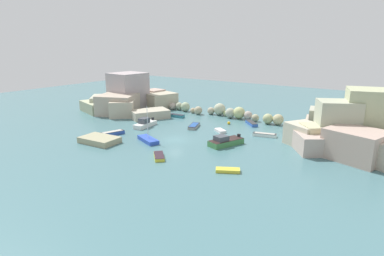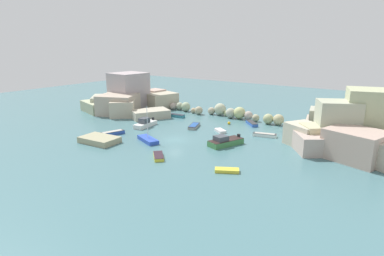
{
  "view_description": "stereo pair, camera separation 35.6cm",
  "coord_description": "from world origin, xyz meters",
  "px_view_note": "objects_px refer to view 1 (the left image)",
  "views": [
    {
      "loc": [
        32.72,
        -42.02,
        16.34
      ],
      "look_at": [
        0.0,
        5.04,
        1.0
      ],
      "focal_mm": 30.14,
      "sensor_mm": 36.0,
      "label": 1
    },
    {
      "loc": [
        33.01,
        -41.81,
        16.34
      ],
      "look_at": [
        0.0,
        5.04,
        1.0
      ],
      "focal_mm": 30.14,
      "sensor_mm": 36.0,
      "label": 2
    }
  ],
  "objects_px": {
    "moored_boat_1": "(112,133)",
    "moored_boat_10": "(265,135)",
    "moored_boat_7": "(159,156)",
    "stone_dock": "(100,140)",
    "moored_boat_6": "(228,170)",
    "moored_boat_9": "(194,126)",
    "channel_buoy": "(229,123)",
    "moored_boat_3": "(220,131)",
    "moored_boat_4": "(225,141)",
    "moored_boat_0": "(148,140)",
    "moored_boat_8": "(177,116)",
    "moored_boat_2": "(145,124)",
    "moored_boat_5": "(251,123)"
  },
  "relations": [
    {
      "from": "moored_boat_7",
      "to": "moored_boat_8",
      "type": "distance_m",
      "value": 26.36
    },
    {
      "from": "moored_boat_3",
      "to": "moored_boat_6",
      "type": "xyz_separation_m",
      "value": [
        10.46,
        -16.2,
        -0.02
      ]
    },
    {
      "from": "moored_boat_6",
      "to": "moored_boat_9",
      "type": "bearing_deg",
      "value": -73.37
    },
    {
      "from": "moored_boat_8",
      "to": "moored_boat_9",
      "type": "xyz_separation_m",
      "value": [
        8.31,
        -5.2,
        -0.03
      ]
    },
    {
      "from": "moored_boat_4",
      "to": "moored_boat_5",
      "type": "distance_m",
      "value": 15.01
    },
    {
      "from": "stone_dock",
      "to": "moored_boat_0",
      "type": "xyz_separation_m",
      "value": [
        6.29,
        5.07,
        -0.13
      ]
    },
    {
      "from": "moored_boat_5",
      "to": "moored_boat_8",
      "type": "bearing_deg",
      "value": 56.53
    },
    {
      "from": "moored_boat_3",
      "to": "moored_boat_10",
      "type": "bearing_deg",
      "value": -132.44
    },
    {
      "from": "moored_boat_1",
      "to": "moored_boat_7",
      "type": "xyz_separation_m",
      "value": [
        14.78,
        -4.36,
        -0.1
      ]
    },
    {
      "from": "moored_boat_7",
      "to": "stone_dock",
      "type": "bearing_deg",
      "value": 45.53
    },
    {
      "from": "moored_boat_1",
      "to": "moored_boat_5",
      "type": "distance_m",
      "value": 27.6
    },
    {
      "from": "moored_boat_5",
      "to": "moored_boat_7",
      "type": "distance_m",
      "value": 25.78
    },
    {
      "from": "moored_boat_6",
      "to": "moored_boat_1",
      "type": "bearing_deg",
      "value": -36.1
    },
    {
      "from": "channel_buoy",
      "to": "moored_boat_6",
      "type": "xyz_separation_m",
      "value": [
        11.87,
        -22.12,
        -0.09
      ]
    },
    {
      "from": "moored_boat_3",
      "to": "moored_boat_5",
      "type": "bearing_deg",
      "value": -72.99
    },
    {
      "from": "moored_boat_2",
      "to": "moored_boat_8",
      "type": "distance_m",
      "value": 10.31
    },
    {
      "from": "moored_boat_0",
      "to": "moored_boat_2",
      "type": "distance_m",
      "value": 10.08
    },
    {
      "from": "moored_boat_1",
      "to": "moored_boat_4",
      "type": "height_order",
      "value": "moored_boat_4"
    },
    {
      "from": "stone_dock",
      "to": "moored_boat_0",
      "type": "height_order",
      "value": "moored_boat_0"
    },
    {
      "from": "moored_boat_2",
      "to": "moored_boat_9",
      "type": "distance_m",
      "value": 9.76
    },
    {
      "from": "moored_boat_8",
      "to": "moored_boat_9",
      "type": "relative_size",
      "value": 0.81
    },
    {
      "from": "stone_dock",
      "to": "moored_boat_4",
      "type": "relative_size",
      "value": 0.99
    },
    {
      "from": "channel_buoy",
      "to": "moored_boat_2",
      "type": "relative_size",
      "value": 0.11
    },
    {
      "from": "moored_boat_3",
      "to": "moored_boat_7",
      "type": "xyz_separation_m",
      "value": [
        -0.25,
        -17.36,
        0.02
      ]
    },
    {
      "from": "stone_dock",
      "to": "channel_buoy",
      "type": "height_order",
      "value": "stone_dock"
    },
    {
      "from": "channel_buoy",
      "to": "moored_boat_4",
      "type": "height_order",
      "value": "moored_boat_4"
    },
    {
      "from": "stone_dock",
      "to": "moored_boat_0",
      "type": "bearing_deg",
      "value": 38.86
    },
    {
      "from": "moored_boat_2",
      "to": "moored_boat_9",
      "type": "relative_size",
      "value": 1.27
    },
    {
      "from": "channel_buoy",
      "to": "moored_boat_6",
      "type": "bearing_deg",
      "value": -61.79
    },
    {
      "from": "stone_dock",
      "to": "moored_boat_1",
      "type": "height_order",
      "value": "stone_dock"
    },
    {
      "from": "moored_boat_8",
      "to": "channel_buoy",
      "type": "bearing_deg",
      "value": 0.35
    },
    {
      "from": "stone_dock",
      "to": "moored_boat_4",
      "type": "xyz_separation_m",
      "value": [
        17.97,
        10.81,
        0.15
      ]
    },
    {
      "from": "moored_boat_8",
      "to": "moored_boat_7",
      "type": "bearing_deg",
      "value": -61.77
    },
    {
      "from": "moored_boat_2",
      "to": "moored_boat_9",
      "type": "xyz_separation_m",
      "value": [
        8.31,
        5.1,
        -0.36
      ]
    },
    {
      "from": "stone_dock",
      "to": "moored_boat_2",
      "type": "xyz_separation_m",
      "value": [
        -0.92,
        12.11,
        0.17
      ]
    },
    {
      "from": "moored_boat_8",
      "to": "moored_boat_0",
      "type": "bearing_deg",
      "value": -71.12
    },
    {
      "from": "moored_boat_4",
      "to": "moored_boat_9",
      "type": "distance_m",
      "value": 12.36
    },
    {
      "from": "moored_boat_5",
      "to": "moored_boat_8",
      "type": "relative_size",
      "value": 1.04
    },
    {
      "from": "stone_dock",
      "to": "moored_boat_7",
      "type": "relative_size",
      "value": 1.82
    },
    {
      "from": "channel_buoy",
      "to": "moored_boat_9",
      "type": "height_order",
      "value": "channel_buoy"
    },
    {
      "from": "channel_buoy",
      "to": "moored_boat_8",
      "type": "height_order",
      "value": "moored_boat_8"
    },
    {
      "from": "moored_boat_1",
      "to": "moored_boat_10",
      "type": "distance_m",
      "value": 27.45
    },
    {
      "from": "moored_boat_7",
      "to": "moored_boat_9",
      "type": "bearing_deg",
      "value": -26.47
    },
    {
      "from": "moored_boat_10",
      "to": "moored_boat_0",
      "type": "bearing_deg",
      "value": -150.87
    },
    {
      "from": "channel_buoy",
      "to": "moored_boat_1",
      "type": "height_order",
      "value": "moored_boat_1"
    },
    {
      "from": "moored_boat_0",
      "to": "moored_boat_4",
      "type": "relative_size",
      "value": 0.96
    },
    {
      "from": "moored_boat_0",
      "to": "moored_boat_7",
      "type": "height_order",
      "value": "moored_boat_0"
    },
    {
      "from": "stone_dock",
      "to": "moored_boat_1",
      "type": "bearing_deg",
      "value": 111.84
    },
    {
      "from": "moored_boat_7",
      "to": "moored_boat_8",
      "type": "height_order",
      "value": "moored_boat_8"
    },
    {
      "from": "moored_boat_10",
      "to": "moored_boat_6",
      "type": "bearing_deg",
      "value": -96.68
    }
  ]
}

